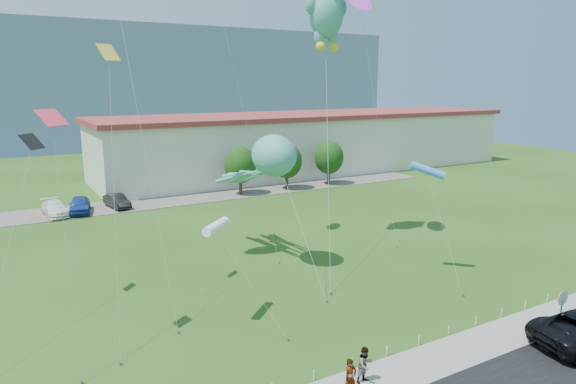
% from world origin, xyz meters
% --- Properties ---
extents(ground, '(160.00, 160.00, 0.00)m').
position_xyz_m(ground, '(0.00, 0.00, 0.00)').
color(ground, '#284914').
rests_on(ground, ground).
extents(sidewalk, '(80.00, 2.50, 0.10)m').
position_xyz_m(sidewalk, '(0.00, -2.75, 0.05)').
color(sidewalk, gray).
rests_on(sidewalk, ground).
extents(parking_strip, '(70.00, 6.00, 0.06)m').
position_xyz_m(parking_strip, '(0.00, 35.00, 0.03)').
color(parking_strip, '#59544C').
rests_on(parking_strip, ground).
extents(hill_ridge, '(160.00, 50.00, 25.00)m').
position_xyz_m(hill_ridge, '(0.00, 120.00, 12.50)').
color(hill_ridge, slate).
rests_on(hill_ridge, ground).
extents(warehouse, '(61.00, 15.00, 8.20)m').
position_xyz_m(warehouse, '(26.00, 44.00, 4.12)').
color(warehouse, beige).
rests_on(warehouse, ground).
extents(stop_sign, '(0.80, 0.07, 2.50)m').
position_xyz_m(stop_sign, '(9.50, -4.21, 1.87)').
color(stop_sign, slate).
rests_on(stop_sign, ground).
extents(rope_fence, '(26.05, 0.05, 0.50)m').
position_xyz_m(rope_fence, '(0.00, -1.30, 0.25)').
color(rope_fence, white).
rests_on(rope_fence, ground).
extents(tree_near, '(3.60, 3.60, 5.47)m').
position_xyz_m(tree_near, '(10.00, 34.00, 3.39)').
color(tree_near, '#3F2B19').
rests_on(tree_near, ground).
extents(tree_mid, '(3.60, 3.60, 5.47)m').
position_xyz_m(tree_mid, '(16.00, 34.00, 3.39)').
color(tree_mid, '#3F2B19').
rests_on(tree_mid, ground).
extents(tree_far, '(3.60, 3.60, 5.47)m').
position_xyz_m(tree_far, '(22.00, 34.00, 3.39)').
color(tree_far, '#3F2B19').
rests_on(tree_far, ground).
extents(pedestrian_left, '(0.61, 0.43, 1.59)m').
position_xyz_m(pedestrian_left, '(-2.41, -3.04, 0.89)').
color(pedestrian_left, gray).
rests_on(pedestrian_left, sidewalk).
extents(pedestrian_right, '(0.83, 0.68, 1.56)m').
position_xyz_m(pedestrian_right, '(-1.29, -2.57, 0.88)').
color(pedestrian_right, gray).
rests_on(pedestrian_right, sidewalk).
extents(parked_car_white, '(2.35, 4.85, 1.36)m').
position_xyz_m(parked_car_white, '(-9.23, 34.16, 0.74)').
color(parked_car_white, white).
rests_on(parked_car_white, parking_strip).
extents(parked_car_blue, '(2.68, 4.83, 1.56)m').
position_xyz_m(parked_car_blue, '(-7.04, 34.09, 0.84)').
color(parked_car_blue, navy).
rests_on(parked_car_blue, parking_strip).
extents(parked_car_black, '(2.09, 4.33, 1.37)m').
position_xyz_m(parked_car_black, '(-3.47, 34.43, 0.74)').
color(parked_car_black, black).
rests_on(parked_car_black, parking_strip).
extents(octopus_kite, '(2.76, 12.90, 9.08)m').
position_xyz_m(octopus_kite, '(2.11, 12.63, 7.04)').
color(octopus_kite, teal).
rests_on(octopus_kite, ground).
extents(teddy_bear_kite, '(7.66, 10.66, 20.35)m').
position_xyz_m(teddy_bear_kite, '(8.57, 15.21, 17.66)').
color(teddy_bear_kite, teal).
rests_on(teddy_bear_kite, ground).
extents(small_kite_white, '(2.38, 4.89, 5.62)m').
position_xyz_m(small_kite_white, '(-4.30, 5.88, 5.15)').
color(small_kite_white, white).
rests_on(small_kite_white, ground).
extents(small_kite_pink, '(1.29, 4.26, 11.28)m').
position_xyz_m(small_kite_pink, '(-11.40, 6.52, 9.68)').
color(small_kite_pink, '#E9334D').
rests_on(small_kite_pink, ground).
extents(small_kite_yellow, '(2.70, 8.59, 14.39)m').
position_xyz_m(small_kite_yellow, '(-8.06, 10.91, 12.13)').
color(small_kite_yellow, yellow).
rests_on(small_kite_yellow, ground).
extents(small_kite_purple, '(2.68, 3.94, 18.85)m').
position_xyz_m(small_kite_purple, '(10.45, 13.58, 17.72)').
color(small_kite_purple, '#C234D1').
rests_on(small_kite_purple, ground).
extents(small_kite_cyan, '(0.94, 5.23, 7.34)m').
position_xyz_m(small_kite_cyan, '(10.00, 5.62, 6.86)').
color(small_kite_cyan, '#368FF5').
rests_on(small_kite_cyan, ground).
extents(small_kite_black, '(4.25, 8.96, 9.68)m').
position_xyz_m(small_kite_black, '(-12.29, 12.12, 8.17)').
color(small_kite_black, black).
rests_on(small_kite_black, ground).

